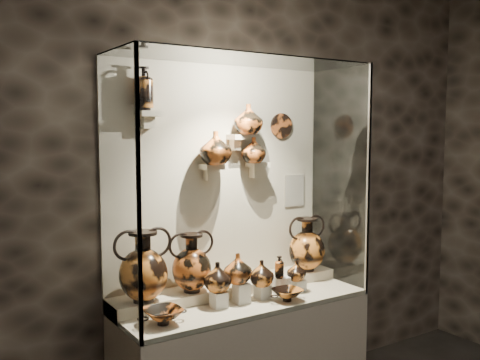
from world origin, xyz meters
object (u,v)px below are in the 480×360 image
(kylix_right, at_px, (287,294))
(ovoid_vase_a, at_px, (215,148))
(amphora_right, at_px, (307,244))
(kylix_left, at_px, (163,315))
(jug_e, at_px, (296,271))
(jug_b, at_px, (238,268))
(lekythos_small, at_px, (279,266))
(ovoid_vase_c, at_px, (254,150))
(jug_c, at_px, (261,273))
(ovoid_vase_b, at_px, (248,119))
(amphora_mid, at_px, (191,262))
(lekythos_tall, at_px, (144,86))
(jug_a, at_px, (217,277))
(amphora_left, at_px, (144,266))

(kylix_right, relative_size, ovoid_vase_a, 1.10)
(amphora_right, height_order, kylix_left, amphora_right)
(jug_e, height_order, ovoid_vase_a, ovoid_vase_a)
(jug_b, bearing_deg, amphora_right, 13.41)
(ovoid_vase_a, bearing_deg, lekythos_small, -52.30)
(kylix_left, xyz_separation_m, ovoid_vase_c, (0.86, 0.34, 0.92))
(jug_c, xyz_separation_m, jug_e, (0.30, 0.00, -0.03))
(jug_e, relative_size, kylix_right, 0.56)
(ovoid_vase_b, bearing_deg, amphora_mid, -165.08)
(lekythos_tall, bearing_deg, jug_b, -13.06)
(amphora_mid, height_order, kylix_left, amphora_mid)
(kylix_right, relative_size, ovoid_vase_b, 1.18)
(jug_e, height_order, lekythos_small, lekythos_small)
(amphora_right, relative_size, jug_a, 2.15)
(kylix_left, height_order, ovoid_vase_b, ovoid_vase_b)
(jug_a, xyz_separation_m, ovoid_vase_c, (0.44, 0.24, 0.78))
(amphora_mid, xyz_separation_m, amphora_right, (0.96, -0.01, 0.01))
(jug_a, bearing_deg, ovoid_vase_b, 40.09)
(jug_b, bearing_deg, kylix_left, -169.88)
(amphora_right, xyz_separation_m, jug_e, (-0.26, -0.19, -0.12))
(jug_e, xyz_separation_m, kylix_right, (-0.17, -0.12, -0.10))
(amphora_left, relative_size, kylix_right, 1.79)
(kylix_left, bearing_deg, kylix_right, -15.04)
(kylix_right, xyz_separation_m, ovoid_vase_c, (-0.00, 0.39, 0.93))
(ovoid_vase_b, distance_m, ovoid_vase_c, 0.22)
(amphora_mid, bearing_deg, kylix_right, -27.23)
(kylix_right, bearing_deg, ovoid_vase_c, 91.66)
(amphora_mid, xyz_separation_m, jug_c, (0.41, -0.20, -0.09))
(lekythos_small, bearing_deg, jug_a, 161.67)
(kylix_right, bearing_deg, jug_a, 162.51)
(jug_a, distance_m, ovoid_vase_c, 0.93)
(ovoid_vase_a, bearing_deg, amphora_mid, 175.57)
(jug_b, distance_m, lekythos_tall, 1.30)
(lekythos_small, height_order, ovoid_vase_b, ovoid_vase_b)
(jug_b, bearing_deg, ovoid_vase_b, 44.62)
(amphora_left, distance_m, jug_c, 0.78)
(amphora_right, bearing_deg, jug_c, -155.93)
(amphora_mid, xyz_separation_m, jug_e, (0.71, -0.20, -0.11))
(jug_c, bearing_deg, jug_b, 160.98)
(amphora_left, xyz_separation_m, ovoid_vase_b, (0.82, 0.08, 0.90))
(jug_b, xyz_separation_m, kylix_right, (0.29, -0.15, -0.18))
(amphora_right, relative_size, jug_c, 2.33)
(ovoid_vase_b, bearing_deg, kylix_right, -73.02)
(ovoid_vase_a, relative_size, ovoid_vase_b, 1.07)
(jug_b, distance_m, kylix_left, 0.61)
(lekythos_tall, bearing_deg, jug_c, -9.22)
(amphora_mid, xyz_separation_m, ovoid_vase_c, (0.53, 0.07, 0.72))
(kylix_left, relative_size, ovoid_vase_a, 1.27)
(jug_a, bearing_deg, kylix_right, -9.16)
(kylix_left, bearing_deg, jug_a, 1.47)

